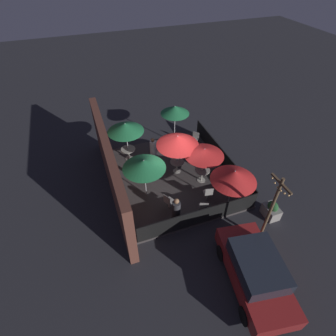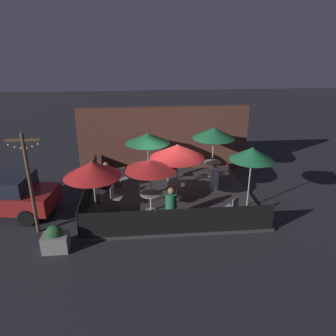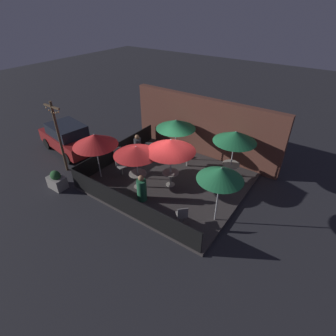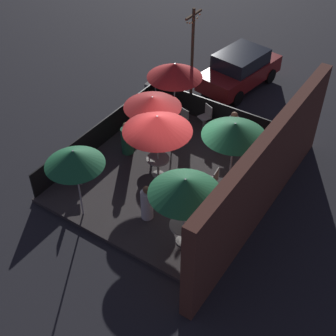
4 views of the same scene
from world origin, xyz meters
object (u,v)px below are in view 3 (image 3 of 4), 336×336
object	(u,v)px
patio_umbrella_2	(136,151)
patron_2	(142,189)
patron_1	(213,179)
patio_chair_2	(188,157)
patio_chair_3	(121,165)
patio_umbrella_5	(221,174)
patron_0	(138,147)
patio_chair_4	(149,150)
dining_table_0	(170,175)
patio_chair_1	(119,156)
light_post	(58,134)
patio_umbrella_3	(95,140)
planter_box	(57,180)
parked_car_0	(68,137)
patio_chair_0	(182,215)
dining_table_1	(231,166)
patio_umbrella_4	(176,124)
patio_umbrella_1	(235,137)
patio_umbrella_0	(171,145)
dining_table_2	(138,176)

from	to	relation	value
patio_umbrella_2	patron_2	size ratio (longest dim) A/B	1.69
patio_umbrella_2	patron_1	world-z (taller)	patio_umbrella_2
patio_chair_2	patio_chair_3	bearing A→B (deg)	-48.72
patio_umbrella_5	patron_0	world-z (taller)	patio_umbrella_5
patio_chair_4	dining_table_0	bearing A→B (deg)	32.83
patio_umbrella_2	patio_chair_1	distance (m)	2.71
patron_1	light_post	distance (m)	7.61
patron_0	light_post	size ratio (longest dim) A/B	0.35
patio_umbrella_3	planter_box	xyz separation A→B (m)	(-1.13, -1.66, -1.74)
patio_chair_3	patron_2	world-z (taller)	patron_2
patron_0	planter_box	distance (m)	4.47
parked_car_0	patio_chair_0	bearing A→B (deg)	-0.56
dining_table_1	planter_box	size ratio (longest dim) A/B	0.90
patio_umbrella_3	patron_0	distance (m)	3.00
patio_umbrella_4	parked_car_0	bearing A→B (deg)	-155.75
patron_0	light_post	distance (m)	4.04
patio_chair_1	patio_chair_4	size ratio (longest dim) A/B	1.03
dining_table_0	parked_car_0	xyz separation A→B (m)	(-6.75, -0.44, 0.17)
patio_umbrella_1	patio_umbrella_4	bearing A→B (deg)	-177.23
patio_chair_3	parked_car_0	xyz separation A→B (m)	(-4.23, 0.20, 0.22)
patio_chair_0	patio_chair_1	bearing A→B (deg)	26.02
patio_umbrella_3	patio_umbrella_4	bearing A→B (deg)	59.57
patron_1	light_post	world-z (taller)	light_post
patio_umbrella_5	patio_chair_0	size ratio (longest dim) A/B	2.63
patio_umbrella_4	patio_umbrella_5	bearing A→B (deg)	-37.76
patio_umbrella_2	patio_chair_4	xyz separation A→B (m)	(-1.19, 2.31, -1.44)
patio_umbrella_2	dining_table_0	distance (m)	2.03
patio_umbrella_2	parked_car_0	distance (m)	5.77
patio_umbrella_3	patio_chair_3	size ratio (longest dim) A/B	2.48
patio_umbrella_5	planter_box	size ratio (longest dim) A/B	2.68
patio_chair_4	patron_1	bearing A→B (deg)	55.51
patio_umbrella_1	patio_umbrella_0	bearing A→B (deg)	-131.52
patio_umbrella_3	patio_umbrella_4	distance (m)	4.07
patron_0	patron_1	xyz separation A→B (m)	(4.76, -0.38, -0.02)
patio_chair_4	planter_box	distance (m)	4.83
patio_chair_4	patron_1	world-z (taller)	patron_1
patio_chair_2	patron_2	distance (m)	3.49
patio_chair_2	parked_car_0	bearing A→B (deg)	-77.01
parked_car_0	patron_2	bearing A→B (deg)	-1.12
patron_1	planter_box	bearing A→B (deg)	50.20
patron_1	patron_2	world-z (taller)	patron_2
patio_umbrella_2	dining_table_2	distance (m)	1.33
patio_umbrella_1	patio_chair_1	xyz separation A→B (m)	(-5.22, -2.30, -1.66)
patio_umbrella_3	patio_chair_0	size ratio (longest dim) A/B	2.46
patio_umbrella_5	patio_umbrella_2	bearing A→B (deg)	-178.87
patio_chair_4	patio_umbrella_4	bearing A→B (deg)	95.02
light_post	parked_car_0	xyz separation A→B (m)	(-1.55, 1.44, -1.21)
patio_umbrella_4	patio_umbrella_5	size ratio (longest dim) A/B	0.92
patio_chair_1	patio_chair_4	xyz separation A→B (m)	(0.92, 1.38, -0.02)
patio_umbrella_1	planter_box	world-z (taller)	patio_umbrella_1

